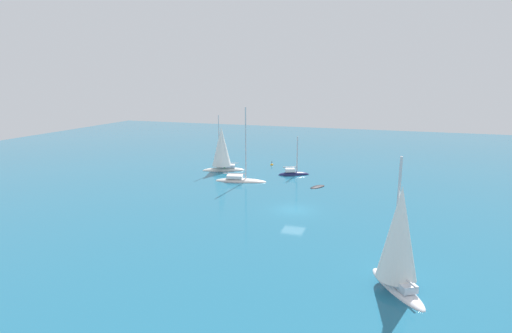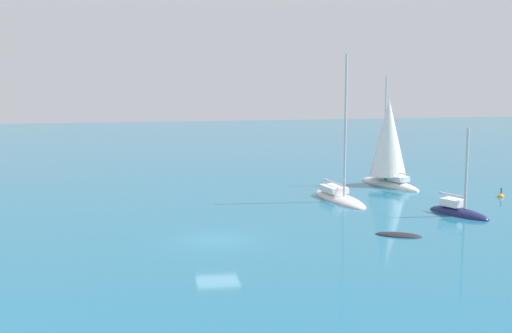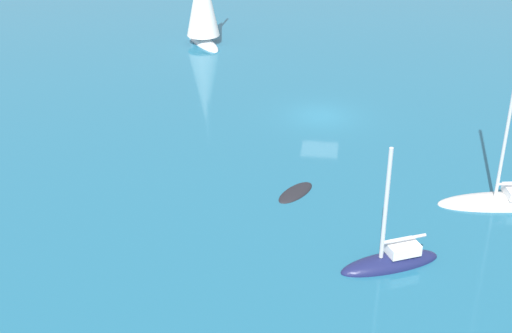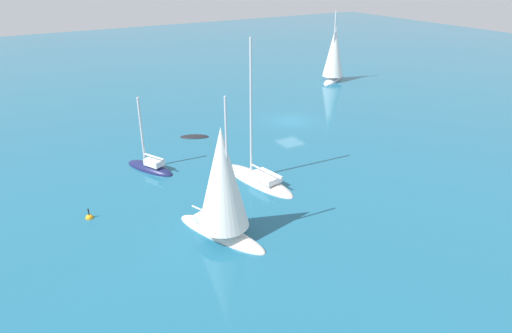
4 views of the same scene
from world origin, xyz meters
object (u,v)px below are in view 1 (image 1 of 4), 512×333
Objects in this scene: channel_buoy at (272,165)px; yacht at (293,174)px; yacht_1 at (240,180)px; ketch at (399,241)px; sloop at (222,150)px; rib at (317,187)px.

yacht is at bearing 131.64° from channel_buoy.
yacht_1 reaches higher than channel_buoy.
ketch is at bearing -59.95° from yacht_1.
ketch is 40.98m from sloop.
yacht is at bearing -6.56° from ketch.
sloop is at bearing -79.03° from rib.
channel_buoy is (-6.43, -6.73, -3.32)m from sloop.
rib is at bearing 140.46° from sloop.
yacht_1 is 8.43m from sloop.
yacht_1 reaches higher than ketch.
sloop is 9.88m from channel_buoy.
yacht is at bearing 161.92° from sloop.
channel_buoy reaches higher than rib.
rib is 3.08× the size of channel_buoy.
rib is 15.74m from channel_buoy.
yacht is 0.58× the size of yacht_1.
yacht is at bearing 35.01° from yacht_1.
ketch is 27.85m from rib.
channel_buoy is (10.17, -12.01, 0.01)m from rib.
sloop is at bearing 46.29° from channel_buoy.
ketch reaches higher than rib.
yacht_1 is 12.50m from channel_buoy.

